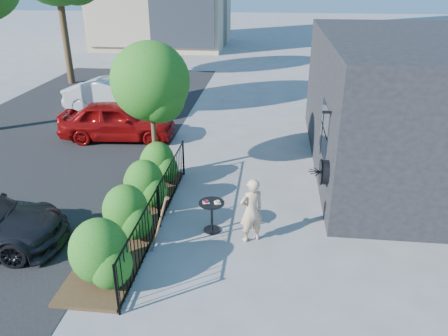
# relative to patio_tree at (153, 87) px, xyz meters

# --- Properties ---
(ground) EXTENTS (120.00, 120.00, 0.00)m
(ground) POSITION_rel_patio_tree_xyz_m (2.24, -2.76, -2.76)
(ground) COLOR gray
(ground) RESTS_ON ground
(shop_building) EXTENTS (6.22, 9.00, 4.00)m
(shop_building) POSITION_rel_patio_tree_xyz_m (7.73, 1.74, -0.76)
(shop_building) COLOR black
(shop_building) RESTS_ON ground
(fence) EXTENTS (0.05, 6.05, 1.10)m
(fence) POSITION_rel_patio_tree_xyz_m (0.74, -2.76, -2.20)
(fence) COLOR black
(fence) RESTS_ON ground
(planting_bed) EXTENTS (1.30, 6.00, 0.08)m
(planting_bed) POSITION_rel_patio_tree_xyz_m (0.04, -2.76, -2.72)
(planting_bed) COLOR #382616
(planting_bed) RESTS_ON ground
(shrubs) EXTENTS (1.10, 5.60, 1.24)m
(shrubs) POSITION_rel_patio_tree_xyz_m (0.14, -2.66, -2.06)
(shrubs) COLOR #155D15
(shrubs) RESTS_ON ground
(patio_tree) EXTENTS (2.20, 2.20, 3.94)m
(patio_tree) POSITION_rel_patio_tree_xyz_m (0.00, 0.00, 0.00)
(patio_tree) COLOR #3F2B19
(patio_tree) RESTS_ON ground
(street) EXTENTS (9.00, 30.00, 0.01)m
(street) POSITION_rel_patio_tree_xyz_m (-4.76, 0.24, -2.76)
(street) COLOR black
(street) RESTS_ON ground
(cafe_table) EXTENTS (0.61, 0.61, 0.81)m
(cafe_table) POSITION_rel_patio_tree_xyz_m (2.02, -2.78, -2.24)
(cafe_table) COLOR black
(cafe_table) RESTS_ON ground
(woman) EXTENTS (0.68, 0.60, 1.55)m
(woman) POSITION_rel_patio_tree_xyz_m (2.96, -3.08, -1.99)
(woman) COLOR tan
(woman) RESTS_ON ground
(shovel) EXTENTS (0.47, 0.18, 1.38)m
(shovel) POSITION_rel_patio_tree_xyz_m (0.98, -3.72, -2.16)
(shovel) COLOR brown
(shovel) RESTS_ON ground
(car_red) EXTENTS (4.28, 2.01, 1.41)m
(car_red) POSITION_rel_patio_tree_xyz_m (-2.26, 3.04, -2.06)
(car_red) COLOR #970C0D
(car_red) RESTS_ON ground
(car_silver) EXTENTS (4.63, 2.16, 1.47)m
(car_silver) POSITION_rel_patio_tree_xyz_m (-3.38, 6.15, -2.03)
(car_silver) COLOR silver
(car_silver) RESTS_ON ground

